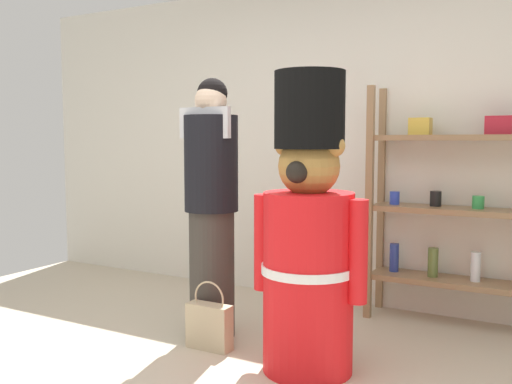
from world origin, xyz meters
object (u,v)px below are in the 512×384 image
(person_shopper, at_px, (211,205))
(teddy_bear_guard, at_px, (308,241))
(merchandise_shelf, at_px, (456,206))
(shopping_bag, at_px, (209,325))

(person_shopper, bearing_deg, teddy_bear_guard, -15.08)
(merchandise_shelf, bearing_deg, shopping_bag, -134.90)
(teddy_bear_guard, distance_m, shopping_bag, 0.90)
(merchandise_shelf, distance_m, teddy_bear_guard, 1.39)
(teddy_bear_guard, height_order, shopping_bag, teddy_bear_guard)
(merchandise_shelf, height_order, person_shopper, person_shopper)
(merchandise_shelf, height_order, teddy_bear_guard, merchandise_shelf)
(teddy_bear_guard, bearing_deg, shopping_bag, 179.81)
(person_shopper, bearing_deg, merchandise_shelf, 37.30)
(merchandise_shelf, bearing_deg, teddy_bear_guard, -114.58)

